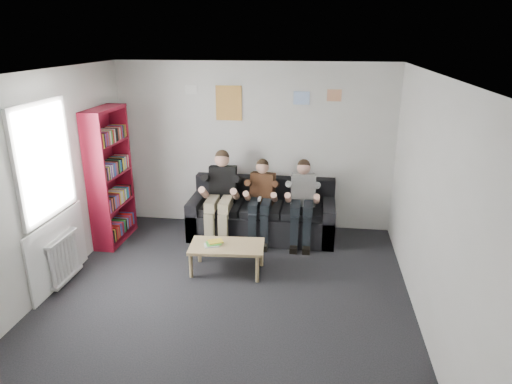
# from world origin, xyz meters

# --- Properties ---
(room_shell) EXTENTS (5.00, 5.00, 5.00)m
(room_shell) POSITION_xyz_m (0.00, 0.00, 1.35)
(room_shell) COLOR black
(room_shell) RESTS_ON ground
(sofa) EXTENTS (2.28, 0.93, 0.88)m
(sofa) POSITION_xyz_m (0.20, 2.07, 0.32)
(sofa) COLOR black
(sofa) RESTS_ON ground
(bookshelf) EXTENTS (0.31, 0.94, 2.08)m
(bookshelf) POSITION_xyz_m (-2.07, 1.56, 1.04)
(bookshelf) COLOR maroon
(bookshelf) RESTS_ON ground
(coffee_table) EXTENTS (0.99, 0.55, 0.40)m
(coffee_table) POSITION_xyz_m (-0.12, 0.77, 0.35)
(coffee_table) COLOR tan
(coffee_table) RESTS_ON ground
(game_cases) EXTENTS (0.23, 0.20, 0.05)m
(game_cases) POSITION_xyz_m (-0.30, 0.75, 0.42)
(game_cases) COLOR silver
(game_cases) RESTS_ON coffee_table
(person_left) EXTENTS (0.43, 0.91, 1.39)m
(person_left) POSITION_xyz_m (-0.44, 1.86, 0.69)
(person_left) COLOR black
(person_left) RESTS_ON sofa
(person_middle) EXTENTS (0.37, 0.79, 1.27)m
(person_middle) POSITION_xyz_m (0.20, 1.87, 0.65)
(person_middle) COLOR #53321B
(person_middle) RESTS_ON sofa
(person_right) EXTENTS (0.38, 0.80, 1.29)m
(person_right) POSITION_xyz_m (0.84, 1.87, 0.65)
(person_right) COLOR white
(person_right) RESTS_ON sofa
(radiator) EXTENTS (0.10, 0.64, 0.60)m
(radiator) POSITION_xyz_m (-2.15, 0.20, 0.35)
(radiator) COLOR white
(radiator) RESTS_ON ground
(window) EXTENTS (0.05, 1.30, 2.36)m
(window) POSITION_xyz_m (-2.22, 0.20, 1.03)
(window) COLOR white
(window) RESTS_ON room_shell
(poster_large) EXTENTS (0.42, 0.01, 0.55)m
(poster_large) POSITION_xyz_m (-0.40, 2.49, 2.05)
(poster_large) COLOR #CCC648
(poster_large) RESTS_ON room_shell
(poster_blue) EXTENTS (0.25, 0.01, 0.20)m
(poster_blue) POSITION_xyz_m (0.75, 2.49, 2.15)
(poster_blue) COLOR #468FF1
(poster_blue) RESTS_ON room_shell
(poster_pink) EXTENTS (0.22, 0.01, 0.18)m
(poster_pink) POSITION_xyz_m (1.25, 2.49, 2.20)
(poster_pink) COLOR #C23C8E
(poster_pink) RESTS_ON room_shell
(poster_sign) EXTENTS (0.20, 0.01, 0.14)m
(poster_sign) POSITION_xyz_m (-1.00, 2.49, 2.25)
(poster_sign) COLOR white
(poster_sign) RESTS_ON room_shell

